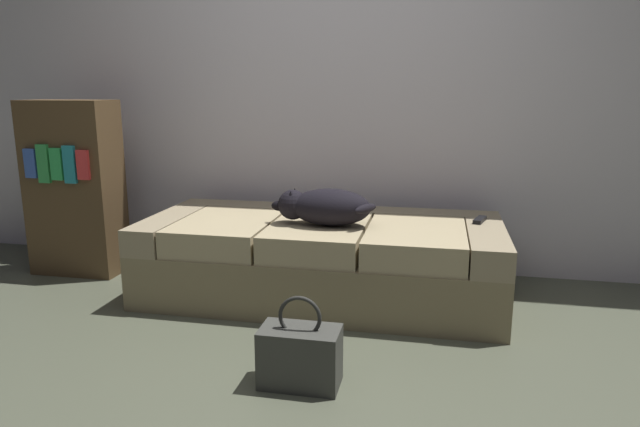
{
  "coord_description": "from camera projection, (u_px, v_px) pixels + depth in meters",
  "views": [
    {
      "loc": [
        0.62,
        -1.91,
        1.17
      ],
      "look_at": [
        0.0,
        1.07,
        0.5
      ],
      "focal_mm": 31.78,
      "sensor_mm": 36.0,
      "label": 1
    }
  ],
  "objects": [
    {
      "name": "tv_remote",
      "position": [
        480.0,
        220.0,
        3.13
      ],
      "size": [
        0.09,
        0.16,
        0.02
      ],
      "primitive_type": "cube",
      "rotation": [
        0.0,
        0.0,
        -0.29
      ],
      "color": "black",
      "rests_on": "couch"
    },
    {
      "name": "back_wall",
      "position": [
        343.0,
        51.0,
        3.58
      ],
      "size": [
        6.4,
        0.1,
        2.8
      ],
      "primitive_type": "cube",
      "color": "silver",
      "rests_on": "ground"
    },
    {
      "name": "dog_dark",
      "position": [
        324.0,
        207.0,
        3.04
      ],
      "size": [
        0.59,
        0.26,
        0.2
      ],
      "color": "black",
      "rests_on": "couch"
    },
    {
      "name": "ground_plane",
      "position": [
        264.0,
        396.0,
        2.2
      ],
      "size": [
        10.0,
        10.0,
        0.0
      ],
      "primitive_type": "plane",
      "color": "#4A4E3E"
    },
    {
      "name": "couch",
      "position": [
        322.0,
        259.0,
        3.22
      ],
      "size": [
        1.98,
        0.9,
        0.45
      ],
      "color": "#7E6F4F",
      "rests_on": "ground"
    },
    {
      "name": "bookshelf",
      "position": [
        75.0,
        188.0,
        3.59
      ],
      "size": [
        0.56,
        0.3,
        1.1
      ],
      "color": "#503B23",
      "rests_on": "ground"
    },
    {
      "name": "handbag",
      "position": [
        300.0,
        355.0,
        2.26
      ],
      "size": [
        0.32,
        0.18,
        0.38
      ],
      "color": "#393934",
      "rests_on": "ground"
    }
  ]
}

